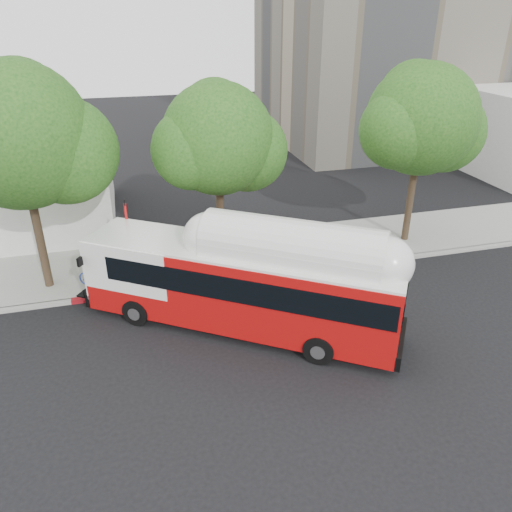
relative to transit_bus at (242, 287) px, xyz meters
The scene contains 9 objects.
ground 2.27m from the transit_bus, 11.65° to the right, with size 120.00×120.00×0.00m, color black.
sidewalk 6.60m from the transit_bus, 77.66° to the left, with size 60.00×5.00×0.15m, color gray.
curb_strip 4.23m from the transit_bus, 69.39° to the left, with size 60.00×0.30×0.15m, color gray.
red_curb_segment 4.33m from the transit_bus, 114.36° to the left, with size 10.00×0.32×0.16m, color maroon.
street_tree_left 10.12m from the transit_bus, 143.63° to the left, with size 6.67×5.80×9.74m.
street_tree_mid 7.13m from the transit_bus, 82.44° to the left, with size 5.75×5.00×8.62m.
street_tree_right 12.95m from the transit_bus, 27.32° to the left, with size 6.21×5.40×9.18m.
transit_bus is the anchor object (origin of this frame).
signal_pole 5.77m from the transit_bus, 133.26° to the left, with size 0.12×0.40×4.27m.
Camera 1 is at (-5.15, -15.71, 11.31)m, focal length 35.00 mm.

